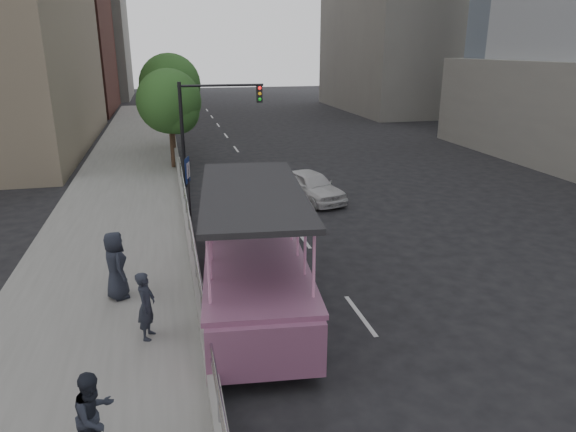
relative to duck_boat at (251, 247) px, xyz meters
name	(u,v)px	position (x,y,z in m)	size (l,w,h in m)	color
ground	(304,287)	(1.50, -0.45, -1.24)	(160.00, 160.00, 0.00)	black
sidewalk	(124,201)	(-4.25, 9.55, -1.09)	(5.50, 80.00, 0.30)	gray
kerb_wall	(193,256)	(-1.62, 1.55, -0.76)	(0.24, 30.00, 0.36)	gray
guardrail	(192,236)	(-1.62, 1.55, -0.10)	(0.07, 22.00, 0.71)	#AAAAAF
duck_boat	(251,247)	(0.00, 0.00, 0.00)	(3.46, 10.25, 3.34)	black
car	(311,186)	(4.15, 8.21, -0.54)	(1.65, 4.10, 1.40)	silver
pedestrian_near	(146,305)	(-2.90, -2.76, -0.11)	(0.60, 0.40, 1.65)	#212631
pedestrian_mid	(95,416)	(-3.63, -6.39, -0.14)	(0.78, 0.61, 1.60)	#212631
pedestrian_far	(116,265)	(-3.74, -0.48, 0.00)	(0.92, 0.60, 1.88)	#212631
parking_sign	(189,186)	(-1.50, 5.22, 0.57)	(0.20, 0.63, 2.89)	black
traffic_signal	(206,117)	(-0.21, 12.05, 2.26)	(4.20, 0.32, 5.20)	black
street_tree_near	(171,104)	(-1.80, 15.48, 2.58)	(3.52, 3.52, 5.72)	#322317
street_tree_far	(172,87)	(-1.60, 21.48, 3.07)	(3.97, 3.97, 6.45)	#322317
midrise_stone_b	(62,21)	(-14.50, 63.55, 8.76)	(16.00, 14.00, 20.00)	gray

